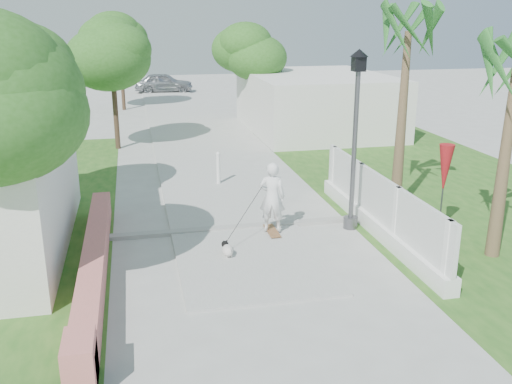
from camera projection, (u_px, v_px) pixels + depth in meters
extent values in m
plane|color=#B7B7B2|center=(303.00, 367.00, 8.79)|extent=(90.00, 90.00, 0.00)
cube|color=#B7B7B2|center=(183.00, 127.00, 27.44)|extent=(3.20, 36.00, 0.06)
cube|color=#999993|center=(235.00, 228.00, 14.38)|extent=(6.50, 0.25, 0.10)
cube|color=#275A1C|center=(445.00, 190.00, 17.67)|extent=(8.00, 20.00, 0.01)
cube|color=#D9726F|center=(95.00, 263.00, 11.77)|extent=(0.45, 8.00, 0.60)
cube|color=#D9726F|center=(80.00, 364.00, 8.19)|extent=(0.45, 0.80, 0.80)
cube|color=white|center=(377.00, 226.00, 14.09)|extent=(0.35, 7.00, 0.40)
cube|color=white|center=(379.00, 197.00, 13.86)|extent=(0.10, 7.00, 1.10)
cube|color=white|center=(447.00, 257.00, 10.94)|extent=(0.14, 0.14, 1.50)
cube|color=white|center=(396.00, 219.00, 12.99)|extent=(0.14, 0.14, 1.50)
cube|color=white|center=(360.00, 191.00, 15.04)|extent=(0.14, 0.14, 1.50)
cube|color=white|center=(334.00, 171.00, 16.91)|extent=(0.14, 0.14, 1.50)
cube|color=silver|center=(316.00, 102.00, 26.41)|extent=(6.00, 8.00, 2.60)
cylinder|color=#59595E|center=(350.00, 222.00, 14.47)|extent=(0.36, 0.36, 0.30)
cylinder|color=#59595E|center=(354.00, 151.00, 13.92)|extent=(0.12, 0.12, 4.00)
cube|color=black|center=(359.00, 64.00, 13.29)|extent=(0.28, 0.28, 0.35)
cone|color=black|center=(359.00, 53.00, 13.22)|extent=(0.44, 0.44, 0.18)
cylinder|color=white|center=(218.00, 170.00, 18.01)|extent=(0.12, 0.12, 1.00)
sphere|color=white|center=(218.00, 154.00, 17.86)|extent=(0.14, 0.14, 0.14)
cylinder|color=#59595E|center=(442.00, 198.00, 13.67)|extent=(0.04, 0.04, 2.00)
cone|color=#AD1821|center=(445.00, 169.00, 13.46)|extent=(0.36, 0.36, 1.20)
cylinder|color=#4C3826|center=(14.00, 207.00, 10.11)|extent=(0.20, 0.20, 3.85)
ellipsoid|color=#285E1A|center=(2.00, 115.00, 9.62)|extent=(3.60, 3.60, 2.70)
ellipsoid|color=#285E1A|center=(9.00, 96.00, 9.37)|extent=(3.06, 3.06, 2.30)
cylinder|color=#4C3826|center=(13.00, 151.00, 15.09)|extent=(0.20, 0.20, 3.50)
ellipsoid|color=#285E1A|center=(6.00, 94.00, 14.64)|extent=(3.20, 3.20, 2.40)
ellipsoid|color=#285E1A|center=(11.00, 81.00, 14.39)|extent=(2.72, 2.72, 2.05)
cylinder|color=#4C3826|center=(115.00, 101.00, 22.54)|extent=(0.20, 0.20, 3.85)
ellipsoid|color=#285E1A|center=(112.00, 58.00, 22.05)|extent=(3.40, 3.40, 2.55)
ellipsoid|color=#285E1A|center=(116.00, 49.00, 21.80)|extent=(2.89, 2.89, 2.18)
ellipsoid|color=#285E1A|center=(105.00, 39.00, 21.98)|extent=(2.55, 2.55, 1.90)
cylinder|color=#4C3826|center=(248.00, 89.00, 27.58)|extent=(0.20, 0.20, 3.50)
ellipsoid|color=#285E1A|center=(248.00, 57.00, 27.13)|extent=(3.00, 3.00, 2.25)
ellipsoid|color=#285E1A|center=(253.00, 50.00, 26.88)|extent=(2.55, 2.55, 1.92)
ellipsoid|color=#285E1A|center=(243.00, 42.00, 27.07)|extent=(2.25, 2.25, 1.68)
cylinder|color=#4C3826|center=(122.00, 76.00, 31.91)|extent=(0.20, 0.20, 3.85)
ellipsoid|color=#285E1A|center=(120.00, 45.00, 31.41)|extent=(3.20, 3.20, 2.40)
ellipsoid|color=#285E1A|center=(123.00, 39.00, 31.16)|extent=(2.72, 2.72, 2.05)
ellipsoid|color=#285E1A|center=(115.00, 32.00, 31.35)|extent=(2.40, 2.40, 1.79)
cone|color=brown|center=(401.00, 125.00, 15.07)|extent=(0.32, 0.32, 4.80)
cone|color=brown|center=(504.00, 165.00, 12.25)|extent=(0.32, 0.32, 4.20)
cube|color=brown|center=(272.00, 231.00, 14.06)|extent=(0.53, 0.93, 0.02)
imported|color=white|center=(272.00, 197.00, 13.80)|extent=(0.73, 0.59, 1.73)
cylinder|color=gray|center=(272.00, 238.00, 13.76)|extent=(0.03, 0.06, 0.06)
cylinder|color=gray|center=(278.00, 238.00, 13.79)|extent=(0.03, 0.06, 0.06)
cylinder|color=gray|center=(266.00, 229.00, 14.36)|extent=(0.03, 0.06, 0.06)
cylinder|color=gray|center=(272.00, 228.00, 14.40)|extent=(0.03, 0.06, 0.06)
ellipsoid|color=silver|center=(228.00, 250.00, 12.65)|extent=(0.30, 0.43, 0.25)
sphere|color=black|center=(225.00, 244.00, 12.80)|extent=(0.16, 0.16, 0.16)
sphere|color=silver|center=(224.00, 244.00, 12.87)|extent=(0.08, 0.08, 0.08)
cone|color=black|center=(223.00, 241.00, 12.76)|extent=(0.05, 0.05, 0.06)
cone|color=black|center=(227.00, 241.00, 12.79)|extent=(0.05, 0.05, 0.06)
cylinder|color=silver|center=(224.00, 255.00, 12.75)|extent=(0.03, 0.03, 0.11)
cylinder|color=silver|center=(229.00, 254.00, 12.79)|extent=(0.03, 0.03, 0.11)
cylinder|color=silver|center=(227.00, 258.00, 12.59)|extent=(0.03, 0.03, 0.11)
cylinder|color=silver|center=(232.00, 257.00, 12.63)|extent=(0.03, 0.03, 0.11)
cylinder|color=silver|center=(230.00, 251.00, 12.46)|extent=(0.04, 0.10, 0.10)
imported|color=#ADAFB5|center=(164.00, 83.00, 39.54)|extent=(4.06, 1.92, 1.34)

